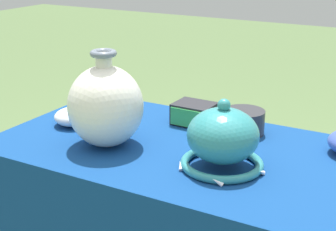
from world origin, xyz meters
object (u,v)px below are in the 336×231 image
vase_tall_bulbous (106,106)px  bowl_shallow_porcelain (73,117)px  vase_dome_bell (223,140)px  mosaic_tile_box (194,114)px  pot_squat_charcoal (244,122)px

vase_tall_bulbous → bowl_shallow_porcelain: (-0.19, 0.08, -0.09)m
vase_dome_bell → bowl_shallow_porcelain: (-0.54, 0.06, -0.05)m
mosaic_tile_box → bowl_shallow_porcelain: (-0.33, -0.20, -0.01)m
pot_squat_charcoal → bowl_shallow_porcelain: bearing=-158.2°
vase_dome_bell → pot_squat_charcoal: (-0.04, 0.26, -0.04)m
vase_dome_bell → bowl_shallow_porcelain: 0.55m
vase_dome_bell → pot_squat_charcoal: bearing=99.4°
vase_dome_bell → mosaic_tile_box: 0.34m
pot_squat_charcoal → vase_dome_bell: bearing=-80.6°
vase_tall_bulbous → mosaic_tile_box: (0.14, 0.28, -0.09)m
vase_dome_bell → mosaic_tile_box: size_ratio=1.78×
vase_dome_bell → mosaic_tile_box: (-0.21, 0.26, -0.04)m
vase_dome_bell → mosaic_tile_box: bearing=129.2°
vase_dome_bell → mosaic_tile_box: vase_dome_bell is taller
vase_dome_bell → vase_tall_bulbous: bearing=-176.5°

